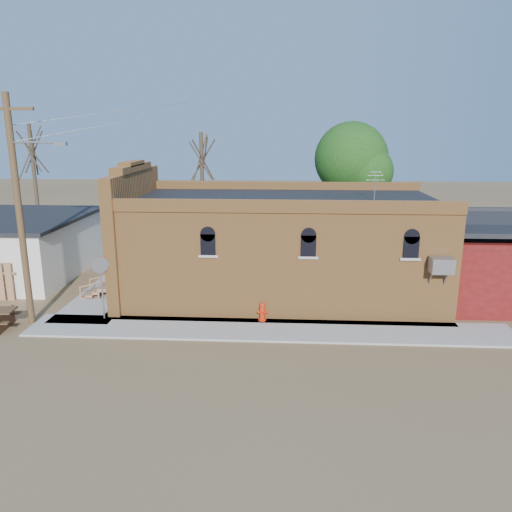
# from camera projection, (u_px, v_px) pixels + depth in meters

# --- Properties ---
(ground) EXTENTS (120.00, 120.00, 0.00)m
(ground) POSITION_uv_depth(u_px,v_px,m) (229.00, 339.00, 18.75)
(ground) COLOR brown
(ground) RESTS_ON ground
(sidewalk_south) EXTENTS (19.00, 2.20, 0.08)m
(sidewalk_south) POSITION_uv_depth(u_px,v_px,m) (269.00, 330.00, 19.52)
(sidewalk_south) COLOR #9E9991
(sidewalk_south) RESTS_ON ground
(sidewalk_west) EXTENTS (2.60, 10.00, 0.08)m
(sidewalk_west) POSITION_uv_depth(u_px,v_px,m) (116.00, 287.00, 24.89)
(sidewalk_west) COLOR #9E9991
(sidewalk_west) RESTS_ON ground
(brick_bar) EXTENTS (16.40, 7.97, 6.30)m
(brick_bar) POSITION_uv_depth(u_px,v_px,m) (276.00, 246.00, 23.39)
(brick_bar) COLOR #B57337
(brick_bar) RESTS_ON ground
(red_shed) EXTENTS (5.40, 6.40, 4.30)m
(red_shed) POSITION_uv_depth(u_px,v_px,m) (490.00, 251.00, 22.86)
(red_shed) COLOR #560E0F
(red_shed) RESTS_ON ground
(utility_pole) EXTENTS (3.12, 0.26, 9.00)m
(utility_pole) POSITION_uv_depth(u_px,v_px,m) (20.00, 207.00, 19.18)
(utility_pole) COLOR #442D1B
(utility_pole) RESTS_ON ground
(tree_bare_near) EXTENTS (2.80, 2.80, 7.65)m
(tree_bare_near) POSITION_uv_depth(u_px,v_px,m) (202.00, 158.00, 30.02)
(tree_bare_near) COLOR #4D3D2C
(tree_bare_near) RESTS_ON ground
(tree_bare_far) EXTENTS (2.80, 2.80, 8.16)m
(tree_bare_far) POSITION_uv_depth(u_px,v_px,m) (32.00, 151.00, 31.50)
(tree_bare_far) COLOR #4D3D2C
(tree_bare_far) RESTS_ON ground
(tree_leafy) EXTENTS (4.40, 4.40, 8.15)m
(tree_leafy) POSITION_uv_depth(u_px,v_px,m) (351.00, 159.00, 30.00)
(tree_leafy) COLOR #4D3D2C
(tree_leafy) RESTS_ON ground
(fire_hydrant) EXTENTS (0.44, 0.42, 0.77)m
(fire_hydrant) POSITION_uv_depth(u_px,v_px,m) (262.00, 312.00, 20.30)
(fire_hydrant) COLOR red
(fire_hydrant) RESTS_ON sidewalk_south
(stop_sign) EXTENTS (0.64, 0.43, 2.65)m
(stop_sign) POSITION_uv_depth(u_px,v_px,m) (101.00, 271.00, 20.13)
(stop_sign) COLOR gray
(stop_sign) RESTS_ON sidewalk_south
(trash_barrel) EXTENTS (0.48, 0.48, 0.71)m
(trash_barrel) POSITION_uv_depth(u_px,v_px,m) (120.00, 296.00, 22.34)
(trash_barrel) COLOR navy
(trash_barrel) RESTS_ON sidewalk_west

